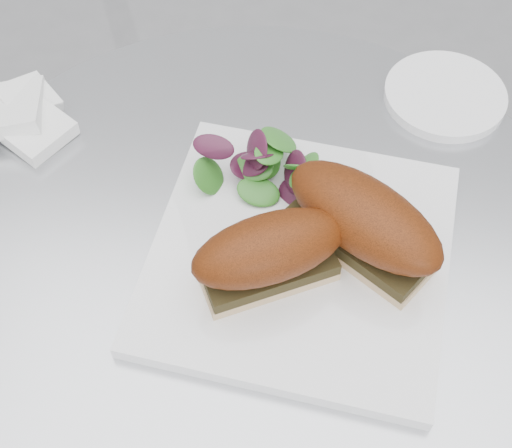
{
  "coord_description": "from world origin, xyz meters",
  "views": [
    {
      "loc": [
        0.04,
        -0.38,
        1.33
      ],
      "look_at": [
        0.0,
        0.01,
        0.77
      ],
      "focal_mm": 50.0,
      "sensor_mm": 36.0,
      "label": 1
    }
  ],
  "objects": [
    {
      "name": "napkin",
      "position": [
        -0.28,
        0.14,
        0.74
      ],
      "size": [
        0.12,
        0.12,
        0.02
      ],
      "primitive_type": null,
      "rotation": [
        0.0,
        0.0,
        -0.07
      ],
      "color": "white",
      "rests_on": "table"
    },
    {
      "name": "salad",
      "position": [
        -0.01,
        0.08,
        0.77
      ],
      "size": [
        0.11,
        0.11,
        0.05
      ],
      "primitive_type": null,
      "color": "#3D8E2E",
      "rests_on": "plate"
    },
    {
      "name": "saucer",
      "position": [
        0.2,
        0.24,
        0.74
      ],
      "size": [
        0.14,
        0.14,
        0.01
      ],
      "primitive_type": "cylinder",
      "color": "white",
      "rests_on": "table"
    },
    {
      "name": "sandwich_left",
      "position": [
        0.02,
        -0.03,
        0.79
      ],
      "size": [
        0.16,
        0.12,
        0.08
      ],
      "rotation": [
        0.0,
        0.0,
        0.46
      ],
      "color": "tan",
      "rests_on": "plate"
    },
    {
      "name": "plate",
      "position": [
        0.05,
        -0.0,
        0.74
      ],
      "size": [
        0.32,
        0.32,
        0.02
      ],
      "primitive_type": "cube",
      "rotation": [
        0.0,
        0.0,
        -0.13
      ],
      "color": "white",
      "rests_on": "table"
    },
    {
      "name": "table",
      "position": [
        0.0,
        0.0,
        0.49
      ],
      "size": [
        0.7,
        0.7,
        0.73
      ],
      "color": "silver",
      "rests_on": "ground"
    },
    {
      "name": "sandwich_right",
      "position": [
        0.1,
        0.01,
        0.79
      ],
      "size": [
        0.18,
        0.16,
        0.08
      ],
      "rotation": [
        0.0,
        0.0,
        -0.64
      ],
      "color": "tan",
      "rests_on": "plate"
    }
  ]
}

